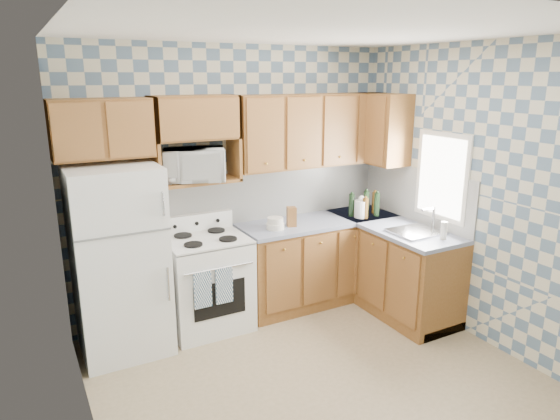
% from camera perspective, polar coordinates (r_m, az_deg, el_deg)
% --- Properties ---
extents(floor, '(3.40, 3.40, 0.00)m').
position_cam_1_polar(floor, '(4.32, 4.38, -18.68)').
color(floor, '#847250').
rests_on(floor, ground).
extents(back_wall, '(3.40, 0.02, 2.70)m').
position_cam_1_polar(back_wall, '(5.12, -5.04, 3.20)').
color(back_wall, slate).
rests_on(back_wall, ground).
extents(right_wall, '(0.02, 3.20, 2.70)m').
position_cam_1_polar(right_wall, '(4.86, 21.83, 1.52)').
color(right_wall, slate).
rests_on(right_wall, ground).
extents(backsplash_back, '(2.60, 0.02, 0.56)m').
position_cam_1_polar(backsplash_back, '(5.31, -0.99, 2.03)').
color(backsplash_back, white).
rests_on(backsplash_back, back_wall).
extents(backsplash_right, '(0.02, 1.60, 0.56)m').
position_cam_1_polar(backsplash_right, '(5.42, 15.18, 1.77)').
color(backsplash_right, white).
rests_on(backsplash_right, right_wall).
extents(refrigerator, '(0.75, 0.70, 1.68)m').
position_cam_1_polar(refrigerator, '(4.58, -17.92, -5.58)').
color(refrigerator, white).
rests_on(refrigerator, floor).
extents(stove_body, '(0.76, 0.65, 0.90)m').
position_cam_1_polar(stove_body, '(4.94, -8.32, -8.34)').
color(stove_body, white).
rests_on(stove_body, floor).
extents(cooktop, '(0.76, 0.65, 0.02)m').
position_cam_1_polar(cooktop, '(4.78, -8.53, -3.33)').
color(cooktop, silver).
rests_on(cooktop, stove_body).
extents(backguard, '(0.76, 0.08, 0.17)m').
position_cam_1_polar(backguard, '(5.00, -9.66, -1.40)').
color(backguard, white).
rests_on(backguard, cooktop).
extents(dish_towel_left, '(0.16, 0.02, 0.34)m').
position_cam_1_polar(dish_towel_left, '(4.54, -8.83, -9.00)').
color(dish_towel_left, navy).
rests_on(dish_towel_left, stove_body).
extents(dish_towel_right, '(0.16, 0.02, 0.34)m').
position_cam_1_polar(dish_towel_right, '(4.61, -6.41, -8.55)').
color(dish_towel_right, navy).
rests_on(dish_towel_right, stove_body).
extents(base_cabinets_back, '(1.75, 0.60, 0.88)m').
position_cam_1_polar(base_cabinets_back, '(5.50, 4.40, -5.84)').
color(base_cabinets_back, brown).
rests_on(base_cabinets_back, floor).
extents(base_cabinets_right, '(0.60, 1.60, 0.88)m').
position_cam_1_polar(base_cabinets_right, '(5.45, 12.40, -6.35)').
color(base_cabinets_right, brown).
rests_on(base_cabinets_right, floor).
extents(countertop_back, '(1.77, 0.63, 0.04)m').
position_cam_1_polar(countertop_back, '(5.35, 4.53, -1.25)').
color(countertop_back, slate).
rests_on(countertop_back, base_cabinets_back).
extents(countertop_right, '(0.63, 1.60, 0.04)m').
position_cam_1_polar(countertop_right, '(5.30, 12.64, -1.72)').
color(countertop_right, slate).
rests_on(countertop_right, base_cabinets_right).
extents(upper_cabinets_back, '(1.75, 0.33, 0.74)m').
position_cam_1_polar(upper_cabinets_back, '(5.28, 3.91, 9.08)').
color(upper_cabinets_back, brown).
rests_on(upper_cabinets_back, back_wall).
extents(upper_cabinets_fridge, '(0.82, 0.33, 0.50)m').
position_cam_1_polar(upper_cabinets_fridge, '(4.51, -19.73, 8.75)').
color(upper_cabinets_fridge, brown).
rests_on(upper_cabinets_fridge, back_wall).
extents(upper_cabinets_right, '(0.33, 0.70, 0.74)m').
position_cam_1_polar(upper_cabinets_right, '(5.54, 11.25, 9.12)').
color(upper_cabinets_right, brown).
rests_on(upper_cabinets_right, right_wall).
extents(microwave_shelf, '(0.80, 0.33, 0.03)m').
position_cam_1_polar(microwave_shelf, '(4.78, -9.44, 3.25)').
color(microwave_shelf, brown).
rests_on(microwave_shelf, back_wall).
extents(microwave, '(0.64, 0.53, 0.30)m').
position_cam_1_polar(microwave, '(4.72, -9.75, 5.14)').
color(microwave, white).
rests_on(microwave, microwave_shelf).
extents(sink, '(0.48, 0.40, 0.03)m').
position_cam_1_polar(sink, '(5.05, 15.28, -2.44)').
color(sink, '#B7B7BC').
rests_on(sink, countertop_right).
extents(window, '(0.02, 0.66, 0.86)m').
position_cam_1_polar(window, '(5.12, 18.01, 3.66)').
color(window, silver).
rests_on(window, right_wall).
extents(bottle_0, '(0.06, 0.06, 0.27)m').
position_cam_1_polar(bottle_0, '(5.50, 9.80, 0.74)').
color(bottle_0, black).
rests_on(bottle_0, countertop_back).
extents(bottle_1, '(0.06, 0.06, 0.26)m').
position_cam_1_polar(bottle_1, '(5.52, 11.00, 0.63)').
color(bottle_1, black).
rests_on(bottle_1, countertop_back).
extents(bottle_2, '(0.06, 0.06, 0.24)m').
position_cam_1_polar(bottle_2, '(5.63, 10.75, 0.83)').
color(bottle_2, brown).
rests_on(bottle_2, countertop_back).
extents(bottle_3, '(0.06, 0.06, 0.22)m').
position_cam_1_polar(bottle_3, '(5.40, 9.73, 0.19)').
color(bottle_3, brown).
rests_on(bottle_3, countertop_back).
extents(bottle_4, '(0.06, 0.06, 0.25)m').
position_cam_1_polar(bottle_4, '(5.46, 8.17, 0.55)').
color(bottle_4, black).
rests_on(bottle_4, countertop_back).
extents(knife_block, '(0.11, 0.11, 0.20)m').
position_cam_1_polar(knife_block, '(5.05, 1.33, -0.76)').
color(knife_block, brown).
rests_on(knife_block, countertop_back).
extents(electric_kettle, '(0.15, 0.15, 0.19)m').
position_cam_1_polar(electric_kettle, '(5.44, 9.26, 0.12)').
color(electric_kettle, white).
rests_on(electric_kettle, countertop_back).
extents(food_containers, '(0.18, 0.18, 0.12)m').
position_cam_1_polar(food_containers, '(4.97, -0.54, -1.52)').
color(food_containers, silver).
rests_on(food_containers, countertop_back).
extents(soap_bottle, '(0.06, 0.06, 0.17)m').
position_cam_1_polar(soap_bottle, '(4.90, 18.22, -2.23)').
color(soap_bottle, silver).
rests_on(soap_bottle, countertop_right).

